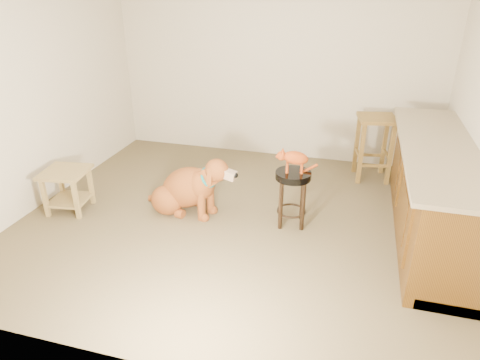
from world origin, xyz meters
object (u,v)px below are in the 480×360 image
(padded_stool, at_px, (293,187))
(side_table, at_px, (67,184))
(golden_retriever, at_px, (187,189))
(tabby_kitten, at_px, (293,158))
(wood_stool, at_px, (373,147))

(padded_stool, height_order, side_table, padded_stool)
(golden_retriever, distance_m, tabby_kitten, 1.23)
(side_table, relative_size, tabby_kitten, 1.25)
(padded_stool, bearing_deg, tabby_kitten, -176.51)
(padded_stool, bearing_deg, golden_retriever, -177.84)
(golden_retriever, relative_size, tabby_kitten, 2.74)
(golden_retriever, bearing_deg, tabby_kitten, 12.78)
(wood_stool, relative_size, golden_retriever, 0.72)
(padded_stool, height_order, golden_retriever, golden_retriever)
(padded_stool, height_order, tabby_kitten, tabby_kitten)
(padded_stool, relative_size, side_table, 1.14)
(side_table, xyz_separation_m, tabby_kitten, (2.42, 0.36, 0.43))
(side_table, distance_m, tabby_kitten, 2.48)
(wood_stool, height_order, side_table, wood_stool)
(side_table, height_order, tabby_kitten, tabby_kitten)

